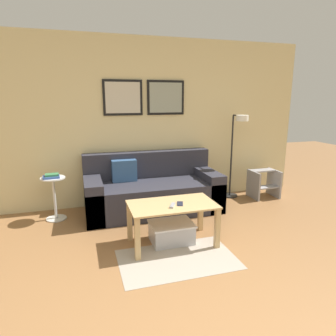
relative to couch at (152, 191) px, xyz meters
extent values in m
cube|color=beige|center=(-0.14, 0.46, 0.98)|extent=(5.60, 0.06, 2.55)
cube|color=black|center=(-0.33, 0.41, 1.36)|extent=(0.59, 0.02, 0.52)
cube|color=beige|center=(-0.33, 0.40, 1.36)|extent=(0.52, 0.01, 0.45)
cube|color=black|center=(0.34, 0.41, 1.36)|extent=(0.59, 0.02, 0.52)
cube|color=#939E8E|center=(0.34, 0.40, 1.36)|extent=(0.52, 0.01, 0.45)
cube|color=#A39989|center=(-0.09, -1.47, -0.30)|extent=(1.22, 0.75, 0.01)
cube|color=#2D2D38|center=(0.01, -0.05, -0.07)|extent=(1.96, 0.87, 0.45)
cube|color=#2D2D38|center=(0.01, 0.29, 0.35)|extent=(1.96, 0.20, 0.40)
cube|color=#2D2D38|center=(-0.86, -0.05, -0.01)|extent=(0.24, 0.87, 0.57)
cube|color=#2D2D38|center=(0.87, -0.05, -0.01)|extent=(0.24, 0.87, 0.57)
cube|color=#335684|center=(-0.39, 0.12, 0.31)|extent=(0.36, 0.14, 0.32)
cube|color=tan|center=(-0.03, -1.11, 0.18)|extent=(0.98, 0.56, 0.02)
cube|color=tan|center=(-0.49, -1.35, -0.06)|extent=(0.06, 0.06, 0.47)
cube|color=tan|center=(0.42, -1.35, -0.06)|extent=(0.06, 0.06, 0.47)
cube|color=tan|center=(-0.49, -0.87, -0.06)|extent=(0.06, 0.06, 0.47)
cube|color=tan|center=(0.42, -0.87, -0.06)|extent=(0.06, 0.06, 0.47)
cube|color=#B2B2B7|center=(-0.03, -1.07, -0.19)|extent=(0.48, 0.36, 0.22)
cube|color=silver|center=(-0.03, -1.07, -0.07)|extent=(0.50, 0.38, 0.02)
cylinder|color=black|center=(1.44, 0.25, -0.29)|extent=(0.27, 0.27, 0.02)
cylinder|color=black|center=(1.44, 0.25, 0.40)|extent=(0.03, 0.03, 1.36)
cylinder|color=black|center=(1.44, 0.11, 1.08)|extent=(0.02, 0.28, 0.02)
cylinder|color=white|center=(1.44, -0.03, 1.05)|extent=(0.19, 0.19, 0.09)
cylinder|color=silver|center=(-1.37, 0.04, -0.29)|extent=(0.28, 0.28, 0.01)
cylinder|color=silver|center=(-1.37, 0.04, 0.00)|extent=(0.04, 0.04, 0.57)
cylinder|color=silver|center=(-1.37, 0.04, 0.29)|extent=(0.33, 0.33, 0.02)
cube|color=#335199|center=(-1.39, 0.02, 0.32)|extent=(0.23, 0.18, 0.03)
cube|color=#387F4C|center=(-1.38, 0.03, 0.34)|extent=(0.18, 0.14, 0.03)
cube|color=#99999E|center=(-0.05, -1.19, 0.20)|extent=(0.10, 0.15, 0.02)
cube|color=#1E2338|center=(0.05, -1.15, 0.19)|extent=(0.11, 0.15, 0.01)
cube|color=#99999E|center=(1.76, 0.04, -0.07)|extent=(0.03, 0.39, 0.46)
cube|color=#99999E|center=(2.17, 0.04, -0.07)|extent=(0.03, 0.39, 0.46)
cube|color=#99999E|center=(1.96, -0.03, -0.10)|extent=(0.38, 0.17, 0.02)
cube|color=#99999E|center=(1.96, 0.11, 0.15)|extent=(0.38, 0.17, 0.02)
camera|label=1|loc=(-1.00, -4.17, 1.36)|focal=32.00mm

